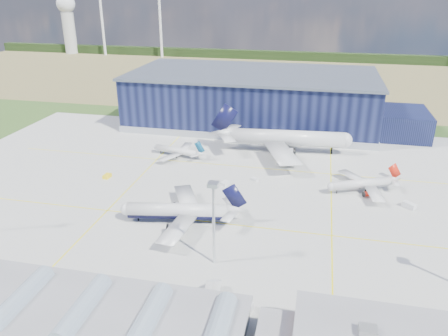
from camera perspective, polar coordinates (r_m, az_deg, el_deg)
ground at (r=143.05m, az=-2.36°, el=-4.95°), size 600.00×600.00×0.00m
apron at (r=151.65m, az=-1.41°, el=-3.21°), size 220.00×160.00×0.08m
farmland at (r=350.06m, az=6.96°, el=11.81°), size 600.00×220.00×0.01m
treeline at (r=427.95m, az=8.14°, el=14.33°), size 600.00×8.00×8.00m
horizon_dressing at (r=474.06m, az=-16.68°, el=18.15°), size 440.20×18.00×70.00m
hangar at (r=225.79m, az=4.44°, el=8.74°), size 145.00×62.00×26.10m
glass_concourse at (r=96.99m, az=-15.87°, el=-18.84°), size 78.00×23.00×8.60m
light_mast_center at (r=107.95m, az=-1.37°, el=-5.55°), size 2.60×2.60×23.00m
airliner_navy at (r=131.41m, az=-6.12°, el=-4.63°), size 44.93×44.24×12.70m
airliner_red at (r=157.86m, az=17.52°, el=-1.42°), size 37.27×36.97×9.21m
airliner_widebody at (r=186.35m, az=8.27°, el=4.93°), size 65.96×64.75×19.89m
airliner_regional at (r=182.62m, az=-6.25°, el=2.71°), size 29.64×29.23×8.15m
gse_tug_a at (r=168.24m, az=-15.02°, el=-1.04°), size 2.35×3.55×1.41m
gse_van_a at (r=107.95m, az=-12.29°, el=-15.12°), size 6.55×4.98×2.62m
gse_cart_a at (r=156.67m, az=0.14°, el=-2.03°), size 3.33×3.88×1.42m
gse_van_b at (r=153.13m, az=23.03°, el=-4.53°), size 4.43×4.34×1.95m
gse_cart_b at (r=160.41m, az=4.03°, el=-1.52°), size 3.19×2.89×1.15m
gse_van_c at (r=101.41m, az=2.49°, el=-17.60°), size 4.78×3.08×2.11m
airstair at (r=105.24m, az=-1.40°, el=-15.56°), size 3.05×4.78×2.85m
car_b at (r=99.58m, az=6.31°, el=-18.97°), size 4.11×2.16×1.29m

